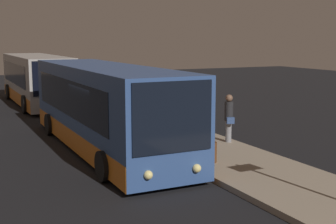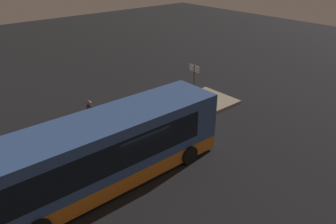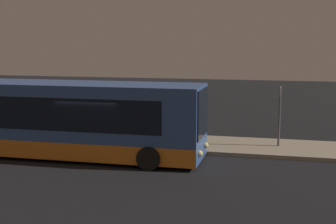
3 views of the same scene
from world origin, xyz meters
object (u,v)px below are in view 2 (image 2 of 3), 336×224
trash_bin (146,127)px  bus_lead (103,153)px  passenger_boarding (82,126)px  suitcase (94,134)px  passenger_waiting (91,114)px  sign_post (194,79)px

trash_bin → bus_lead: bearing=-150.7°
trash_bin → passenger_boarding: bearing=159.1°
suitcase → trash_bin: size_ratio=1.41×
passenger_boarding → trash_bin: passenger_boarding is taller
passenger_waiting → trash_bin: passenger_waiting is taller
bus_lead → suitcase: bearing=68.3°
sign_post → passenger_boarding: bearing=178.6°
sign_post → trash_bin: 4.97m
suitcase → sign_post: (7.25, -0.07, 1.37)m
passenger_boarding → trash_bin: bearing=-31.0°
passenger_waiting → sign_post: (6.84, -1.11, 0.70)m
bus_lead → passenger_boarding: 3.51m
suitcase → sign_post: sign_post is taller
passenger_waiting → sign_post: bearing=100.2°
bus_lead → trash_bin: 4.60m
passenger_boarding → passenger_waiting: (1.01, 0.92, 0.01)m
sign_post → suitcase: bearing=179.5°
suitcase → sign_post: size_ratio=0.34×
passenger_boarding → passenger_waiting: 1.36m
passenger_waiting → passenger_boarding: bearing=-28.2°
bus_lead → suitcase: size_ratio=12.38×
bus_lead → passenger_waiting: (1.72, 4.33, -0.35)m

